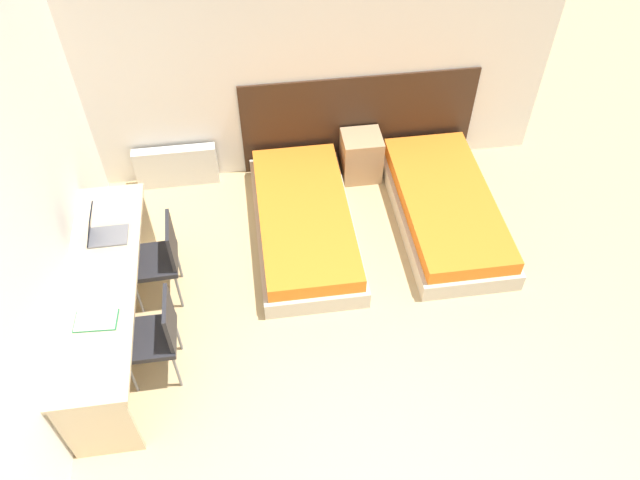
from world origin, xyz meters
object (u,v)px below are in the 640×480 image
Objects in this scene: bed_near_door at (445,208)px; chair_near_notebook at (156,333)px; laptop at (102,232)px; nightstand at (361,156)px; chair_near_laptop at (160,256)px; bed_near_window at (304,222)px.

bed_near_door is 2.23× the size of chair_near_notebook.
laptop is at bearing 115.84° from chair_near_notebook.
nightstand is 2.81m from laptop.
chair_near_laptop is at bearing -146.19° from nightstand.
bed_near_window is at bearing -131.64° from nightstand.
laptop is (-3.14, -0.50, 0.65)m from bed_near_door.
chair_near_notebook is at bearing -133.24° from nightstand.
bed_near_window is 1.90m from laptop.
laptop reaches higher than bed_near_door.
laptop is (-0.41, 0.85, 0.30)m from chair_near_notebook.
bed_near_door is at bearing 8.73° from laptop.
bed_near_door is 3.06m from chair_near_notebook.
chair_near_laptop and chair_near_notebook have the same top height.
laptop is at bearing -163.86° from bed_near_window.
laptop reaches higher than chair_near_laptop.
chair_near_laptop is 0.51m from laptop.
chair_near_laptop is at bearing -157.02° from bed_near_window.
bed_near_window is at bearing 15.85° from laptop.
chair_near_laptop reaches higher than nightstand.
chair_near_laptop is at bearing -168.48° from bed_near_door.
bed_near_door is 3.82× the size of nightstand.
laptop reaches higher than nightstand.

